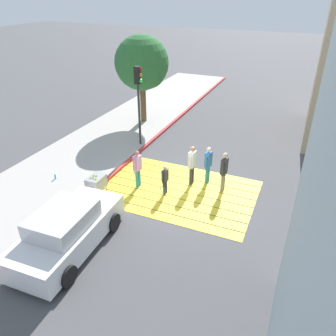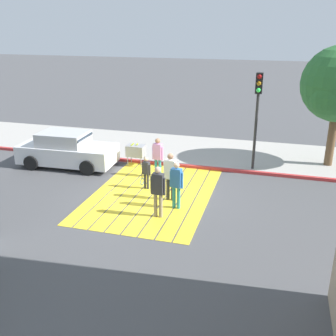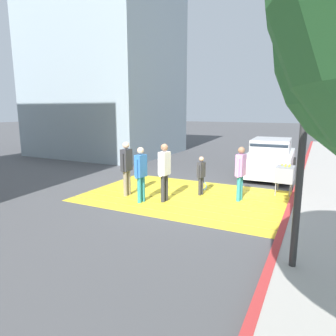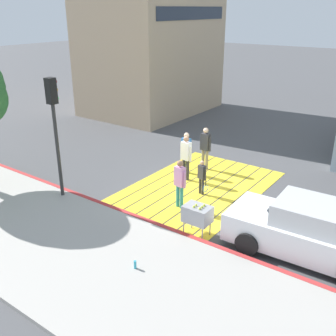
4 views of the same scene
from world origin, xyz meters
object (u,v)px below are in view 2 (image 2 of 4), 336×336
object	(u,v)px
car_parked_near_curb	(67,150)
pedestrian_child_with_racket	(146,171)
pedestrian_adult_trailing	(170,173)
pedestrian_teen_behind	(176,182)
traffic_light_corner	(258,102)
water_bottle	(159,146)
tennis_ball_cart	(136,151)
pedestrian_adult_side	(158,155)
pedestrian_adult_lead	(158,188)

from	to	relation	value
car_parked_near_curb	pedestrian_child_with_racket	distance (m)	4.57
pedestrian_adult_trailing	pedestrian_teen_behind	world-z (taller)	pedestrian_adult_trailing
traffic_light_corner	water_bottle	bearing A→B (deg)	-110.00
pedestrian_adult_trailing	tennis_ball_cart	bearing A→B (deg)	-141.79
tennis_ball_cart	pedestrian_child_with_racket	size ratio (longest dim) A/B	0.78
pedestrian_adult_side	car_parked_near_curb	bearing A→B (deg)	-93.26
pedestrian_adult_lead	pedestrian_adult_side	xyz separation A→B (m)	(-3.46, -1.09, -0.05)
water_bottle	pedestrian_adult_lead	distance (m)	7.43
pedestrian_adult_trailing	pedestrian_teen_behind	distance (m)	0.72
car_parked_near_curb	pedestrian_child_with_racket	world-z (taller)	car_parked_near_curb
traffic_light_corner	tennis_ball_cart	distance (m)	5.73
traffic_light_corner	pedestrian_adult_lead	distance (m)	6.26
water_bottle	traffic_light_corner	bearing A→B (deg)	70.00
traffic_light_corner	pedestrian_adult_side	xyz separation A→B (m)	(1.83, -3.78, -2.05)
pedestrian_adult_side	pedestrian_teen_behind	distance (m)	3.05
pedestrian_adult_side	pedestrian_teen_behind	bearing A→B (deg)	29.47
car_parked_near_curb	pedestrian_adult_side	size ratio (longest dim) A/B	2.57
pedestrian_adult_lead	pedestrian_adult_trailing	size ratio (longest dim) A/B	1.00
pedestrian_adult_lead	pedestrian_adult_trailing	distance (m)	1.41
tennis_ball_cart	water_bottle	xyz separation A→B (m)	(-2.45, 0.32, -0.47)
pedestrian_adult_lead	pedestrian_child_with_racket	world-z (taller)	pedestrian_adult_lead
traffic_light_corner	pedestrian_adult_trailing	xyz separation A→B (m)	(3.88, -2.66, -1.99)
car_parked_near_curb	water_bottle	distance (m)	4.72
pedestrian_adult_trailing	pedestrian_adult_side	distance (m)	2.34
car_parked_near_curb	pedestrian_child_with_racket	bearing A→B (deg)	70.13
pedestrian_adult_trailing	pedestrian_teen_behind	size ratio (longest dim) A/B	1.05
pedestrian_child_with_racket	pedestrian_teen_behind	bearing A→B (deg)	49.32
pedestrian_adult_side	pedestrian_teen_behind	size ratio (longest dim) A/B	1.00
pedestrian_adult_side	tennis_ball_cart	bearing A→B (deg)	-129.28
tennis_ball_cart	pedestrian_child_with_racket	world-z (taller)	pedestrian_child_with_racket
pedestrian_adult_lead	pedestrian_adult_side	world-z (taller)	pedestrian_adult_lead
pedestrian_adult_side	pedestrian_adult_lead	bearing A→B (deg)	17.46
car_parked_near_curb	water_bottle	world-z (taller)	car_parked_near_curb
traffic_light_corner	pedestrian_adult_side	world-z (taller)	traffic_light_corner
pedestrian_adult_trailing	pedestrian_child_with_racket	world-z (taller)	pedestrian_adult_trailing
tennis_ball_cart	pedestrian_adult_side	distance (m)	1.84
traffic_light_corner	pedestrian_child_with_racket	bearing A→B (deg)	-50.86
pedestrian_teen_behind	traffic_light_corner	bearing A→B (deg)	153.10
traffic_light_corner	pedestrian_adult_trailing	bearing A→B (deg)	-34.42
car_parked_near_curb	pedestrian_adult_side	bearing A→B (deg)	86.74
tennis_ball_cart	pedestrian_adult_trailing	world-z (taller)	pedestrian_adult_trailing
traffic_light_corner	pedestrian_teen_behind	xyz separation A→B (m)	(4.48, -2.27, -2.04)
traffic_light_corner	pedestrian_teen_behind	bearing A→B (deg)	-26.90
tennis_ball_cart	water_bottle	bearing A→B (deg)	172.47
pedestrian_teen_behind	pedestrian_adult_side	bearing A→B (deg)	-150.53
car_parked_near_curb	pedestrian_adult_lead	size ratio (longest dim) A/B	2.44
water_bottle	car_parked_near_curb	bearing A→B (deg)	-44.43
car_parked_near_curb	traffic_light_corner	bearing A→B (deg)	100.98
pedestrian_adult_lead	pedestrian_adult_side	bearing A→B (deg)	-162.54
car_parked_near_curb	tennis_ball_cart	size ratio (longest dim) A/B	4.29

